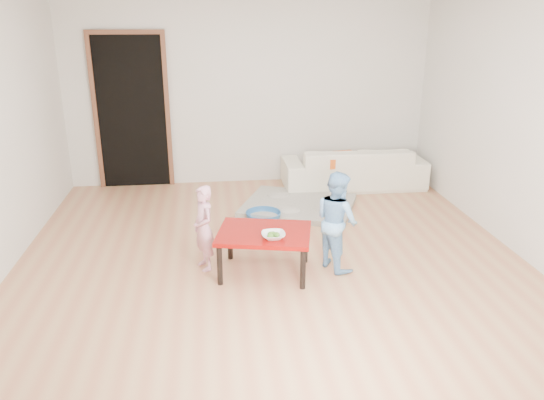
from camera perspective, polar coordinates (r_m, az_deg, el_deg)
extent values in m
cube|color=#BB7650|center=(5.43, -0.25, -5.76)|extent=(5.00, 5.00, 0.01)
cube|color=silver|center=(7.47, -2.50, 11.69)|extent=(5.00, 0.02, 2.60)
cube|color=silver|center=(5.85, 25.11, 7.65)|extent=(0.02, 5.00, 2.60)
imported|color=#ECE7CD|center=(7.49, 8.73, 3.54)|extent=(1.95, 0.77, 0.57)
cube|color=orange|center=(7.26, 7.41, 4.36)|extent=(0.55, 0.51, 0.13)
imported|color=white|center=(4.72, 0.15, -3.85)|extent=(0.21, 0.21, 0.05)
imported|color=pink|center=(5.02, -7.35, -3.01)|extent=(0.29, 0.35, 0.82)
imported|color=#5D8FD7|center=(5.02, 6.98, -2.19)|extent=(0.52, 0.57, 0.95)
imported|color=#29609C|center=(6.18, -0.94, -1.86)|extent=(0.41, 0.41, 0.13)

